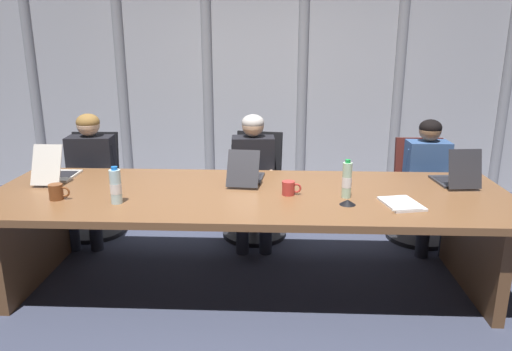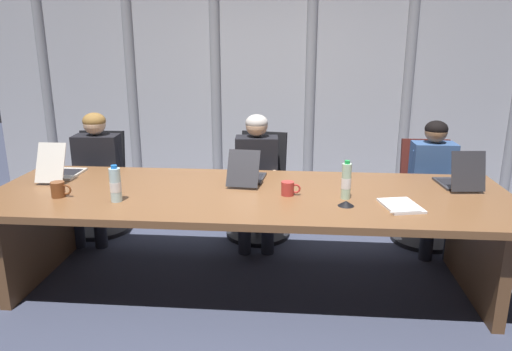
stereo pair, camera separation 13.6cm
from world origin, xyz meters
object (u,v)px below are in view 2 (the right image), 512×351
Objects in this scene: office_chair_center at (425,204)px; water_bottle_primary at (116,185)px; laptop_center at (459,180)px; conference_mic_left_side at (346,203)px; spiral_notepad at (401,206)px; person_left_mid at (257,172)px; coffee_mug_near at (288,188)px; person_left_end at (95,167)px; laptop_left_mid at (247,175)px; laptop_left_end at (62,170)px; coffee_mug_far at (59,189)px; person_center at (434,178)px; office_chair_left_end at (100,194)px; water_bottle_secondary at (346,181)px; office_chair_left_mid at (259,198)px.

office_chair_center is 3.56× the size of water_bottle_primary.
laptop_center is 3.67× the size of conference_mic_left_side.
office_chair_center reaches higher than conference_mic_left_side.
water_bottle_primary is at bearing 168.60° from spiral_notepad.
coffee_mug_near is at bearing 14.73° from person_left_mid.
laptop_left_mid is at bearing 64.70° from person_left_end.
water_bottle_primary is at bearing -129.71° from laptop_left_end.
person_left_end is 1.08m from coffee_mug_far.
person_center is 7.74× the size of coffee_mug_far.
person_left_end reaches higher than office_chair_left_end.
water_bottle_secondary is (2.19, -0.92, 0.20)m from person_left_end.
laptop_left_mid is 1.14× the size of laptop_center.
laptop_left_mid is at bearing 32.89° from water_bottle_primary.
laptop_left_mid is 0.41× the size of person_center.
person_center reaches higher than office_chair_center.
water_bottle_primary reaches higher than coffee_mug_far.
laptop_center reaches higher than water_bottle_primary.
laptop_left_mid is 0.81m from water_bottle_secondary.
laptop_left_end reaches higher than spiral_notepad.
office_chair_center is 0.79× the size of person_left_end.
water_bottle_primary reaches higher than office_chair_left_mid.
office_chair_left_mid is at bearing 105.39° from coffee_mug_near.
person_center is at bearing -65.09° from laptop_left_mid.
person_left_mid reaches higher than laptop_left_mid.
water_bottle_secondary reaches higher than office_chair_left_end.
coffee_mug_near is at bearing 174.08° from water_bottle_secondary.
coffee_mug_far is at bearing 9.65° from office_chair_left_end.
water_bottle_primary is at bearing -178.62° from conference_mic_left_side.
office_chair_center is 3.06m from person_left_end.
water_bottle_primary is 1.92m from spiral_notepad.
laptop_center is at bearing 0.10° from person_center.
coffee_mug_far is 0.42× the size of spiral_notepad.
laptop_left_mid is 0.58m from person_left_mid.
office_chair_left_end is 0.81× the size of person_left_mid.
laptop_center is 0.60m from person_center.
laptop_left_mid and water_bottle_secondary have the same top height.
laptop_left_end is at bearing 167.30° from conference_mic_left_side.
coffee_mug_near is 0.77m from spiral_notepad.
office_chair_center reaches higher than coffee_mug_near.
office_chair_left_mid reaches higher than coffee_mug_near.
conference_mic_left_side is at bearing 113.54° from laptop_center.
laptop_left_end is 0.41× the size of person_left_end.
laptop_left_mid is at bearing 20.84° from coffee_mug_far.
person_center reaches higher than water_bottle_primary.
water_bottle_secondary is at bearing 33.15° from person_left_mid.
person_left_mid is at bearing 121.80° from spiral_notepad.
laptop_left_mid is 1.81× the size of water_bottle_primary.
person_center is (3.10, -0.16, 0.29)m from office_chair_left_end.
laptop_left_end is 0.52m from coffee_mug_far.
coffee_mug_near is (0.28, -1.03, 0.43)m from office_chair_left_mid.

